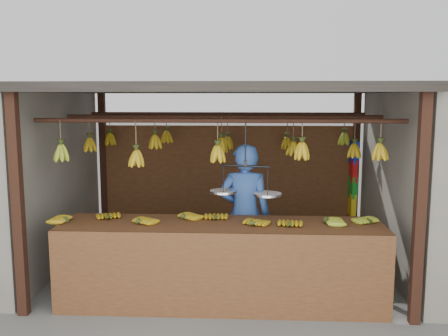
{
  "coord_description": "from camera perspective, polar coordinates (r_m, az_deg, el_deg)",
  "views": [
    {
      "loc": [
        0.34,
        -6.33,
        2.27
      ],
      "look_at": [
        0.0,
        0.3,
        1.3
      ],
      "focal_mm": 40.0,
      "sensor_mm": 36.0,
      "label": 1
    }
  ],
  "objects": [
    {
      "name": "hanging_bananas",
      "position": [
        6.37,
        -0.15,
        2.53
      ],
      "size": [
        3.64,
        2.24,
        0.39
      ],
      "color": "#92A523",
      "rests_on": "ground"
    },
    {
      "name": "ground",
      "position": [
        6.73,
        -0.13,
        -11.4
      ],
      "size": [
        80.0,
        80.0,
        0.0
      ],
      "primitive_type": "plane",
      "color": "#5B5B57"
    },
    {
      "name": "balance_scale",
      "position": [
        5.42,
        2.43,
        -2.48
      ],
      "size": [
        0.77,
        0.43,
        0.8
      ],
      "color": "black",
      "rests_on": "ground"
    },
    {
      "name": "counter",
      "position": [
        5.34,
        -0.4,
        -8.66
      ],
      "size": [
        3.55,
        0.79,
        0.96
      ],
      "color": "#57321A",
      "rests_on": "ground"
    },
    {
      "name": "stall",
      "position": [
        6.67,
        0.01,
        5.75
      ],
      "size": [
        4.3,
        3.3,
        2.4
      ],
      "color": "black",
      "rests_on": "ground"
    },
    {
      "name": "vendor",
      "position": [
        6.02,
        2.36,
        -5.29
      ],
      "size": [
        0.63,
        0.41,
        1.71
      ],
      "primitive_type": "imported",
      "rotation": [
        0.0,
        0.0,
        3.13
      ],
      "color": "#3359A5",
      "rests_on": "ground"
    },
    {
      "name": "bag_bundles",
      "position": [
        7.94,
        14.52,
        -1.18
      ],
      "size": [
        0.08,
        0.26,
        1.15
      ],
      "color": "#1426BF",
      "rests_on": "ground"
    }
  ]
}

